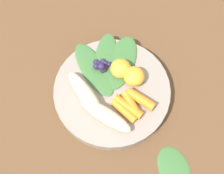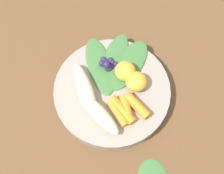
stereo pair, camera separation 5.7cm
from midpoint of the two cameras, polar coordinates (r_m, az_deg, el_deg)
The scene contains 15 objects.
ground_plane at distance 0.60m, azimuth -2.68°, elevation -1.75°, with size 2.40×2.40×0.00m, color brown.
bowl at distance 0.59m, azimuth -2.74°, elevation -1.25°, with size 0.24×0.24×0.03m, color gray.
banana_peeled_left at distance 0.54m, azimuth -4.33°, elevation -5.95°, with size 0.11×0.03×0.03m, color beige.
banana_peeled_right at distance 0.56m, azimuth -8.17°, elevation -1.63°, with size 0.11×0.03×0.03m, color beige.
orange_segment_near at distance 0.58m, azimuth -1.37°, elevation 3.55°, with size 0.04×0.04×0.03m, color #F4A833.
orange_segment_far at distance 0.57m, azimuth 1.62°, elevation 1.85°, with size 0.04×0.04×0.03m, color #F4A833.
carrot_front at distance 0.55m, azimuth -0.48°, elevation -5.07°, with size 0.02×0.02×0.06m, color orange.
carrot_mid_left at distance 0.55m, azimuth 0.28°, elevation -4.31°, with size 0.02×0.02×0.06m, color orange.
carrot_mid_right at distance 0.55m, azimuth 0.94°, elevation -3.67°, with size 0.02×0.02×0.05m, color orange.
carrot_rear at distance 0.56m, azimuth 2.72°, elevation -3.19°, with size 0.02×0.02×0.06m, color orange.
blueberry_pile at distance 0.59m, azimuth -4.77°, elevation 3.93°, with size 0.03×0.04×0.03m.
kale_leaf_left at distance 0.60m, azimuth -0.91°, elevation 4.70°, with size 0.13×0.06×0.01m, color #3D7038.
kale_leaf_right at distance 0.60m, azimuth -3.96°, elevation 5.17°, with size 0.13×0.05×0.01m, color #3D7038.
kale_leaf_rear at distance 0.59m, azimuth -6.37°, elevation 3.30°, with size 0.14×0.05×0.01m, color #3D7038.
kale_leaf_stray at distance 0.57m, azimuth 9.42°, elevation -16.02°, with size 0.09×0.06×0.01m, color #3D7038.
Camera 1 is at (-0.21, -0.09, 0.56)m, focal length 45.91 mm.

